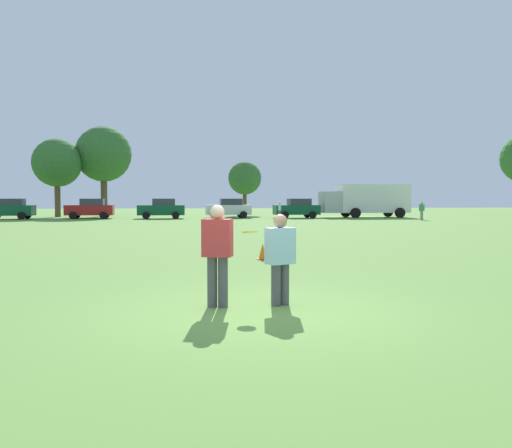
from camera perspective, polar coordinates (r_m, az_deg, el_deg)
name	(u,v)px	position (r m, az deg, el deg)	size (l,w,h in m)	color
ground_plane	(256,311)	(8.56, -0.05, -9.41)	(183.71, 183.71, 0.00)	#608C3D
player_thrower	(217,250)	(8.72, -4.21, -2.81)	(0.54, 0.41, 1.70)	#4C4C51
player_defender	(280,255)	(8.87, 2.65, -3.34)	(0.54, 0.45, 1.55)	#4C4C51
frisbee	(250,232)	(8.95, -0.70, -0.88)	(0.27, 0.27, 0.06)	yellow
traffic_cone	(263,252)	(15.62, 0.72, -3.03)	(0.32, 0.32, 0.48)	#D8590C
parked_car_near_left	(9,209)	(51.11, -25.20, 1.51)	(4.27, 2.35, 1.82)	#0C4C2D
parked_car_mid_left	(90,209)	(49.78, -17.55, 1.61)	(4.27, 2.35, 1.82)	maroon
parked_car_center	(162,208)	(48.36, -10.21, 1.67)	(4.27, 2.35, 1.82)	#0C4C2D
parked_car_mid_right	(229,208)	(49.26, -2.97, 1.73)	(4.27, 2.35, 1.82)	silver
parked_car_near_right	(297,208)	(49.22, 4.48, 1.72)	(4.27, 2.35, 1.82)	#0C4C2D
box_truck	(366,199)	(51.68, 11.89, 2.64)	(8.59, 3.23, 3.18)	white
bystander_sideline_watcher	(422,210)	(46.50, 17.55, 1.47)	(0.49, 0.40, 1.54)	gray
bystander_far_jogger	(280,210)	(45.41, 2.58, 1.58)	(0.32, 0.46, 1.55)	#4C4C51
tree_east_oak	(57,163)	(55.85, -20.80, 6.20)	(4.78, 4.78, 7.76)	brown
tree_far_east_pine	(103,154)	(57.00, -16.23, 7.26)	(5.72, 5.72, 9.29)	brown
tree_far_west_pine	(245,178)	(57.25, -1.23, 4.99)	(3.61, 3.61, 5.86)	brown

